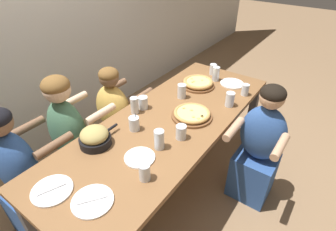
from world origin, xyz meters
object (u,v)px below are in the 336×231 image
Objects in this scene: empty_plate_c at (52,190)px; empty_plate_a at (93,201)px; empty_plate_d at (232,83)px; drinking_glass_j at (181,132)px; diner_near_midright at (258,151)px; drinking_glass_a at (213,70)px; diner_far_midleft at (73,147)px; skillet_bowl at (95,137)px; drinking_glass_c at (135,106)px; diner_far_left at (25,182)px; pizza_board_second at (192,114)px; drinking_glass_b at (245,90)px; empty_plate_b at (140,158)px; diner_far_center at (116,125)px; drinking_glass_f at (145,173)px; drinking_glass_g at (216,74)px; cocktail_glass_blue at (134,124)px; drinking_glass_e at (182,92)px; drinking_glass_i at (159,140)px; drinking_glass_d at (143,103)px.

empty_plate_a is at bearing -71.00° from empty_plate_c.
empty_plate_d is at bearing -9.12° from empty_plate_c.
drinking_glass_j is 0.09× the size of diner_near_midright.
diner_far_midleft reaches higher than drinking_glass_a.
diner_near_midright is at bearing -43.25° from skillet_bowl.
diner_far_left is (-0.84, 0.34, -0.34)m from drinking_glass_c.
drinking_glass_a is (0.79, 0.23, 0.02)m from pizza_board_second.
drinking_glass_b is 0.09× the size of diner_near_midright.
empty_plate_b is 0.19× the size of diner_far_center.
diner_far_center is at bearing 150.88° from drinking_glass_a.
diner_far_left is at bearing 111.71° from drinking_glass_f.
empty_plate_b is at bearing -32.52° from diner_far_center.
drinking_glass_g is 0.12× the size of diner_far_midleft.
diner_far_center is (0.94, 0.49, -0.32)m from empty_plate_c.
cocktail_glass_blue reaches higher than pizza_board_second.
drinking_glass_g is 0.12× the size of diner_far_left.
pizza_board_second is 0.31m from drinking_glass_e.
drinking_glass_i is at bearing 13.78° from diner_far_midleft.
drinking_glass_c reaches higher than empty_plate_d.
cocktail_glass_blue is (0.28, -0.11, -0.01)m from skillet_bowl.
skillet_bowl is at bearing 84.47° from drinking_glass_f.
pizza_board_second is at bearing -1.03° from empty_plate_a.
drinking_glass_i is at bearing -128.05° from drinking_glass_d.
drinking_glass_e is 0.72m from diner_far_center.
diner_far_left is (-0.34, 0.86, -0.33)m from drinking_glass_f.
skillet_bowl is 0.45m from drinking_glass_c.
empty_plate_a is 0.40m from empty_plate_b.
cocktail_glass_blue is 1.27× the size of drinking_glass_b.
diner_far_left is at bearing 86.17° from empty_plate_c.
drinking_glass_c is 0.97× the size of drinking_glass_i.
drinking_glass_j is 0.94m from diner_far_midleft.
diner_far_center is at bearing 126.79° from drinking_glass_b.
drinking_glass_g is at bearing -10.89° from drinking_glass_e.
empty_plate_a is 2.19× the size of drinking_glass_b.
drinking_glass_f is 0.10× the size of diner_near_midright.
drinking_glass_i is (0.56, -0.03, 0.06)m from empty_plate_a.
drinking_glass_g is at bearing 65.06° from diner_far_midleft.
empty_plate_a is 1.14× the size of empty_plate_b.
empty_plate_d is 0.18m from drinking_glass_g.
diner_far_center reaches higher than drinking_glass_g.
drinking_glass_a is 0.76× the size of drinking_glass_g.
drinking_glass_e is 0.81m from diner_near_midright.
empty_plate_a is 2.04× the size of drinking_glass_f.
pizza_board_second reaches higher than empty_plate_a.
drinking_glass_b is 0.09× the size of diner_far_midleft.
diner_far_left is (-0.45, 0.72, -0.29)m from empty_plate_b.
diner_far_midleft is at bearing 90.00° from diner_far_left.
empty_plate_a is at bearing 171.92° from drinking_glass_b.
diner_far_left is (-0.66, 0.49, -0.33)m from cocktail_glass_blue.
drinking_glass_f reaches higher than empty_plate_c.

